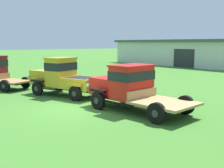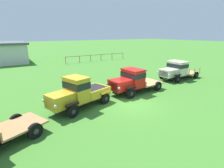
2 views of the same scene
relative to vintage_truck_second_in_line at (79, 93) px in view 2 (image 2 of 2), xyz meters
The scene contains 5 objects.
ground_plane 4.08m from the vintage_truck_second_in_line, 22.70° to the right, with size 240.00×240.00×0.00m, color #3D7528.
paddock_fence 22.42m from the vintage_truck_second_in_line, 59.66° to the left, with size 12.68×0.66×1.30m.
vintage_truck_second_in_line is the anchor object (origin of this frame).
vintage_truck_midrow_center 5.27m from the vintage_truck_second_in_line, ahead, with size 5.70×2.76×2.18m.
vintage_truck_far_side 12.75m from the vintage_truck_second_in_line, ahead, with size 5.66×2.56×2.14m.
Camera 2 is at (-7.84, -9.72, 5.21)m, focal length 28.00 mm.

